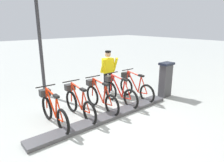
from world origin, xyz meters
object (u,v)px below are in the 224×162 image
Objects in this scene: bike_docked_3 at (79,103)px; worker_near_rack at (108,71)px; lamp_post at (38,23)px; bike_docked_0 at (135,87)px; bike_docked_2 at (100,97)px; bike_docked_1 at (119,92)px; bike_docked_4 at (53,110)px; payment_kiosk at (165,79)px.

bike_docked_3 is 2.26m from worker_near_rack.
worker_near_rack is 2.96m from lamp_post.
bike_docked_0 is 1.55m from bike_docked_2.
bike_docked_1 is 1.21m from worker_near_rack.
bike_docked_4 is at bearing 111.03° from worker_near_rack.
lamp_post reaches higher than payment_kiosk.
bike_docked_4 is at bearing 90.00° from bike_docked_0.
bike_docked_2 is at bearing 90.00° from bike_docked_1.
payment_kiosk reaches higher than bike_docked_4.
lamp_post reaches higher than bike_docked_1.
payment_kiosk is 2.16m from worker_near_rack.
worker_near_rack is (1.05, -0.39, 0.48)m from bike_docked_1.
bike_docked_0 is 2.33m from bike_docked_3.
worker_near_rack is (1.05, 0.39, 0.48)m from bike_docked_0.
bike_docked_0 is 1.04× the size of worker_near_rack.
bike_docked_2 is 1.55m from bike_docked_4.
bike_docked_3 is (0.00, 0.78, 0.00)m from bike_docked_2.
bike_docked_4 is (0.00, 1.55, 0.00)m from bike_docked_2.
worker_near_rack is 0.41× the size of lamp_post.
bike_docked_3 is (0.00, 2.33, 0.00)m from bike_docked_0.
worker_near_rack is at bearing -124.13° from lamp_post.
bike_docked_3 is at bearing -178.82° from lamp_post.
bike_docked_0 and bike_docked_2 have the same top height.
lamp_post reaches higher than worker_near_rack.
bike_docked_1 is (0.00, 0.78, 0.00)m from bike_docked_0.
bike_docked_2 and bike_docked_4 have the same top height.
bike_docked_1 is at bearing 72.35° from payment_kiosk.
bike_docked_1 is at bearing 90.00° from bike_docked_0.
bike_docked_0 is 0.43× the size of lamp_post.
worker_near_rack is at bearing 41.04° from payment_kiosk.
bike_docked_2 is (0.00, 0.78, 0.00)m from bike_docked_1.
worker_near_rack is at bearing -48.10° from bike_docked_2.
payment_kiosk is 1.90m from bike_docked_1.
bike_docked_1 and bike_docked_2 have the same top height.
payment_kiosk is at bearing -138.96° from worker_near_rack.
lamp_post is (2.40, 0.05, 2.20)m from bike_docked_3.
payment_kiosk is at bearing -119.28° from bike_docked_0.
bike_docked_2 is at bearing -90.00° from bike_docked_4.
bike_docked_3 is at bearing 90.00° from bike_docked_0.
bike_docked_2 is 3.36m from lamp_post.
bike_docked_1 is at bearing -90.00° from bike_docked_3.
payment_kiosk is 0.74× the size of bike_docked_4.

